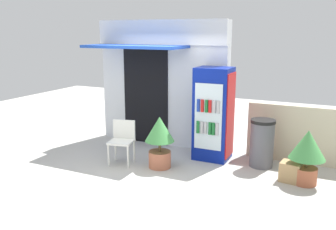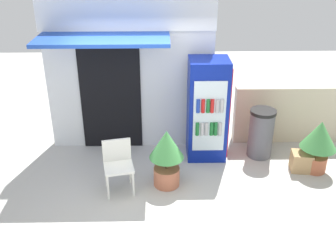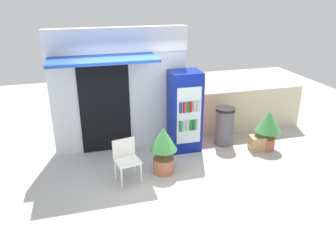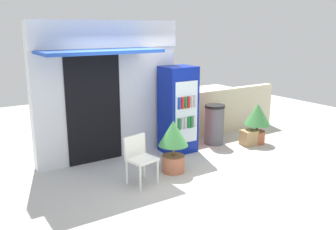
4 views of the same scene
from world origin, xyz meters
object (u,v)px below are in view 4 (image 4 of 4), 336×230
(potted_plant_near_shop, at_px, (173,142))
(trash_bin, at_px, (214,124))
(drink_cooler, at_px, (179,110))
(plastic_chair, at_px, (139,155))
(cardboard_box, at_px, (249,138))
(potted_plant_curbside, at_px, (257,119))

(potted_plant_near_shop, distance_m, trash_bin, 1.95)
(drink_cooler, distance_m, plastic_chair, 1.86)
(drink_cooler, xyz_separation_m, trash_bin, (0.99, -0.02, -0.46))
(drink_cooler, bearing_deg, cardboard_box, -18.55)
(plastic_chair, relative_size, trash_bin, 0.91)
(plastic_chair, bearing_deg, drink_cooler, 33.49)
(trash_bin, bearing_deg, potted_plant_curbside, -31.68)
(potted_plant_curbside, xyz_separation_m, trash_bin, (-0.84, 0.52, -0.12))
(drink_cooler, xyz_separation_m, potted_plant_near_shop, (-0.74, -0.91, -0.34))
(drink_cooler, distance_m, trash_bin, 1.09)
(plastic_chair, xyz_separation_m, trash_bin, (2.50, 0.98, -0.04))
(drink_cooler, bearing_deg, plastic_chair, -146.51)
(plastic_chair, xyz_separation_m, cardboard_box, (3.11, 0.46, -0.33))
(drink_cooler, relative_size, trash_bin, 2.01)
(potted_plant_curbside, bearing_deg, trash_bin, 148.32)
(trash_bin, xyz_separation_m, cardboard_box, (0.61, -0.51, -0.29))
(plastic_chair, distance_m, potted_plant_near_shop, 0.78)
(drink_cooler, relative_size, cardboard_box, 5.41)
(potted_plant_near_shop, bearing_deg, trash_bin, 27.06)
(trash_bin, bearing_deg, cardboard_box, -40.01)
(potted_plant_curbside, relative_size, trash_bin, 1.02)
(drink_cooler, xyz_separation_m, plastic_chair, (-1.51, -1.00, -0.42))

